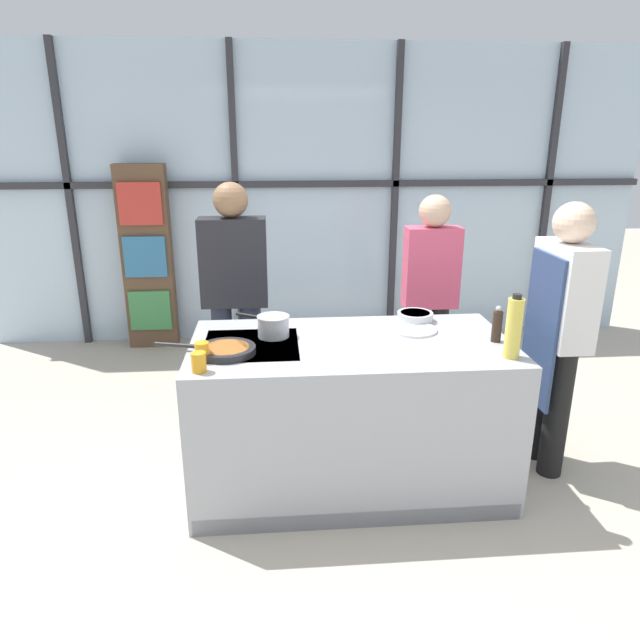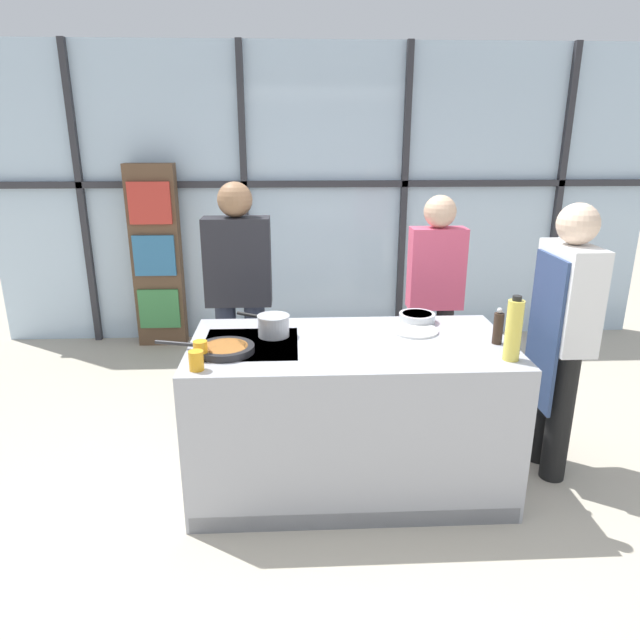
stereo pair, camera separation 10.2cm
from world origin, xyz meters
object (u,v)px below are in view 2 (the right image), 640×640
object	(u,v)px
juice_glass_near	(196,361)
juice_glass_far	(201,350)
pepper_grinder	(498,327)
spectator_far_left	(239,289)
saucepan	(273,325)
spectator_center_left	(435,291)
chef	(562,329)
frying_pan	(224,349)
white_plate	(414,331)
mixing_bowl	(417,317)
oil_bottle	(514,330)

from	to	relation	value
juice_glass_near	juice_glass_far	distance (m)	0.14
pepper_grinder	spectator_far_left	bearing A→B (deg)	146.62
saucepan	pepper_grinder	size ratio (longest dim) A/B	1.50
spectator_center_left	juice_glass_far	size ratio (longest dim) A/B	16.16
chef	juice_glass_far	size ratio (longest dim) A/B	16.60
frying_pan	white_plate	xyz separation A→B (m)	(1.08, 0.28, -0.01)
pepper_grinder	juice_glass_near	world-z (taller)	pepper_grinder
pepper_grinder	juice_glass_near	xyz separation A→B (m)	(-1.60, -0.30, -0.04)
spectator_center_left	juice_glass_near	distance (m)	1.98
white_plate	pepper_grinder	xyz separation A→B (m)	(0.42, -0.22, 0.09)
saucepan	pepper_grinder	distance (m)	1.26
spectator_far_left	juice_glass_far	xyz separation A→B (m)	(-0.10, -1.15, -0.02)
chef	white_plate	world-z (taller)	chef
frying_pan	juice_glass_near	world-z (taller)	juice_glass_near
spectator_center_left	white_plate	bearing A→B (deg)	68.35
white_plate	chef	bearing A→B (deg)	-5.49
spectator_center_left	mixing_bowl	distance (m)	0.65
mixing_bowl	pepper_grinder	distance (m)	0.54
chef	white_plate	size ratio (longest dim) A/B	5.93
spectator_far_left	juice_glass_near	xyz separation A→B (m)	(-0.10, -1.29, -0.02)
saucepan	white_plate	size ratio (longest dim) A/B	1.12
spectator_center_left	white_plate	distance (m)	0.84
frying_pan	saucepan	world-z (taller)	saucepan
spectator_center_left	oil_bottle	distance (m)	1.24
white_plate	juice_glass_near	size ratio (longest dim) A/B	2.80
mixing_bowl	pepper_grinder	size ratio (longest dim) A/B	1.07
white_plate	spectator_center_left	bearing A→B (deg)	68.35
spectator_far_left	saucepan	world-z (taller)	spectator_far_left
frying_pan	juice_glass_far	xyz separation A→B (m)	(-0.11, -0.09, 0.03)
spectator_center_left	frying_pan	world-z (taller)	spectator_center_left
oil_bottle	juice_glass_near	distance (m)	1.60
spectator_center_left	frying_pan	size ratio (longest dim) A/B	2.93
pepper_grinder	frying_pan	bearing A→B (deg)	-177.57
spectator_far_left	spectator_center_left	world-z (taller)	spectator_far_left
juice_glass_near	spectator_center_left	bearing A→B (deg)	40.71
mixing_bowl	pepper_grinder	bearing A→B (deg)	-47.29
spectator_far_left	oil_bottle	bearing A→B (deg)	140.61
saucepan	oil_bottle	size ratio (longest dim) A/B	0.91
chef	spectator_center_left	distance (m)	1.01
frying_pan	white_plate	distance (m)	1.12
mixing_bowl	juice_glass_far	bearing A→B (deg)	-156.11
mixing_bowl	saucepan	bearing A→B (deg)	-166.61
saucepan	spectator_far_left	bearing A→B (deg)	108.17
chef	white_plate	xyz separation A→B (m)	(-0.85, 0.08, -0.03)
chef	oil_bottle	size ratio (longest dim) A/B	4.82
chef	spectator_far_left	xyz separation A→B (m)	(-1.94, 0.86, 0.03)
juice_glass_far	white_plate	bearing A→B (deg)	17.37
saucepan	pepper_grinder	world-z (taller)	pepper_grinder
saucepan	mixing_bowl	distance (m)	0.90
spectator_far_left	pepper_grinder	world-z (taller)	spectator_far_left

